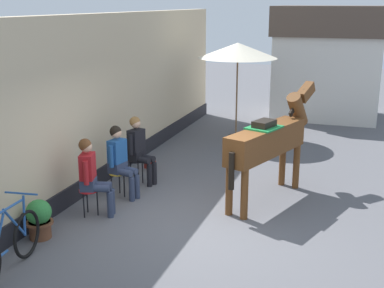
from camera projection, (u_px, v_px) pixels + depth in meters
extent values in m
plane|color=#56565B|center=(235.00, 171.00, 11.38)|extent=(40.00, 40.00, 0.00)
cube|color=#CCB793|center=(96.00, 100.00, 10.34)|extent=(0.30, 14.00, 3.40)
cube|color=black|center=(101.00, 172.00, 10.74)|extent=(0.34, 14.00, 0.36)
cube|color=silver|center=(327.00, 77.00, 16.41)|extent=(3.20, 2.40, 2.60)
cube|color=brown|center=(331.00, 21.00, 15.94)|extent=(3.40, 2.60, 0.90)
cylinder|color=red|center=(89.00, 190.00, 8.88)|extent=(0.34, 0.34, 0.03)
cylinder|color=black|center=(97.00, 203.00, 8.94)|extent=(0.02, 0.02, 0.45)
cylinder|color=black|center=(87.00, 200.00, 9.07)|extent=(0.02, 0.02, 0.45)
cylinder|color=black|center=(84.00, 206.00, 8.83)|extent=(0.02, 0.02, 0.45)
cube|color=#2D3851|center=(88.00, 184.00, 8.85)|extent=(0.32, 0.37, 0.20)
cube|color=maroon|center=(87.00, 166.00, 8.77)|extent=(0.31, 0.39, 0.44)
sphere|color=tan|center=(86.00, 147.00, 8.67)|extent=(0.20, 0.20, 0.20)
sphere|color=#593319|center=(85.00, 145.00, 8.66)|extent=(0.22, 0.22, 0.22)
cylinder|color=#2D3851|center=(100.00, 185.00, 8.93)|extent=(0.40, 0.23, 0.13)
cylinder|color=#2D3851|center=(112.00, 201.00, 9.01)|extent=(0.11, 0.11, 0.46)
cylinder|color=#2D3851|center=(98.00, 188.00, 8.78)|extent=(0.40, 0.23, 0.13)
cylinder|color=#2D3851|center=(110.00, 205.00, 8.85)|extent=(0.11, 0.11, 0.46)
cylinder|color=maroon|center=(91.00, 165.00, 8.97)|extent=(0.09, 0.09, 0.42)
cylinder|color=maroon|center=(86.00, 173.00, 8.59)|extent=(0.09, 0.09, 0.42)
cylinder|color=gold|center=(118.00, 173.00, 9.78)|extent=(0.34, 0.34, 0.03)
cylinder|color=black|center=(124.00, 186.00, 9.77)|extent=(0.02, 0.02, 0.45)
cylinder|color=black|center=(120.00, 182.00, 9.97)|extent=(0.02, 0.02, 0.45)
cylinder|color=black|center=(112.00, 186.00, 9.77)|extent=(0.02, 0.02, 0.45)
cube|color=#2D3851|center=(118.00, 167.00, 9.74)|extent=(0.30, 0.36, 0.20)
cube|color=#1E4C8C|center=(117.00, 151.00, 9.66)|extent=(0.29, 0.38, 0.44)
sphere|color=tan|center=(116.00, 133.00, 9.57)|extent=(0.20, 0.20, 0.20)
sphere|color=black|center=(115.00, 131.00, 9.57)|extent=(0.22, 0.22, 0.22)
cylinder|color=#2D3851|center=(128.00, 170.00, 9.73)|extent=(0.40, 0.21, 0.13)
cylinder|color=#2D3851|center=(137.00, 187.00, 9.72)|extent=(0.11, 0.11, 0.46)
cylinder|color=#2D3851|center=(123.00, 172.00, 9.60)|extent=(0.40, 0.21, 0.13)
cylinder|color=#2D3851|center=(132.00, 189.00, 9.59)|extent=(0.11, 0.11, 0.46)
cylinder|color=#1E4C8C|center=(125.00, 151.00, 9.83)|extent=(0.09, 0.09, 0.42)
cylinder|color=#1E4C8C|center=(111.00, 156.00, 9.50)|extent=(0.09, 0.09, 0.42)
cylinder|color=black|center=(137.00, 160.00, 10.54)|extent=(0.34, 0.34, 0.03)
cylinder|color=black|center=(143.00, 173.00, 10.54)|extent=(0.02, 0.02, 0.45)
cylinder|color=black|center=(138.00, 169.00, 10.74)|extent=(0.02, 0.02, 0.45)
cylinder|color=black|center=(131.00, 173.00, 10.55)|extent=(0.02, 0.02, 0.45)
cube|color=black|center=(137.00, 155.00, 10.51)|extent=(0.31, 0.37, 0.20)
cube|color=black|center=(136.00, 140.00, 10.43)|extent=(0.29, 0.38, 0.44)
sphere|color=tan|center=(136.00, 123.00, 10.33)|extent=(0.20, 0.20, 0.20)
sphere|color=olive|center=(135.00, 122.00, 10.34)|extent=(0.22, 0.22, 0.22)
cylinder|color=black|center=(146.00, 158.00, 10.49)|extent=(0.40, 0.22, 0.13)
cylinder|color=black|center=(154.00, 173.00, 10.47)|extent=(0.11, 0.11, 0.46)
cylinder|color=black|center=(142.00, 160.00, 10.36)|extent=(0.40, 0.22, 0.13)
cylinder|color=black|center=(149.00, 176.00, 10.34)|extent=(0.11, 0.11, 0.46)
cylinder|color=black|center=(143.00, 140.00, 10.59)|extent=(0.09, 0.09, 0.42)
cylinder|color=black|center=(131.00, 145.00, 10.27)|extent=(0.09, 0.09, 0.42)
cube|color=brown|center=(266.00, 141.00, 9.36)|extent=(1.13, 2.22, 0.52)
cylinder|color=brown|center=(282.00, 164.00, 10.39)|extent=(0.13, 0.13, 0.90)
cylinder|color=brown|center=(296.00, 166.00, 10.21)|extent=(0.13, 0.13, 0.90)
cylinder|color=brown|center=(229.00, 190.00, 8.91)|extent=(0.13, 0.13, 0.90)
cylinder|color=brown|center=(244.00, 194.00, 8.73)|extent=(0.13, 0.13, 0.90)
cylinder|color=brown|center=(297.00, 110.00, 10.17)|extent=(0.47, 0.69, 0.73)
cube|color=brown|center=(306.00, 92.00, 10.35)|extent=(0.34, 0.56, 0.40)
cube|color=black|center=(297.00, 103.00, 10.12)|extent=(0.24, 0.61, 0.48)
cylinder|color=black|center=(231.00, 171.00, 8.57)|extent=(0.13, 0.13, 0.65)
cube|color=#197238|center=(264.00, 127.00, 9.21)|extent=(0.67, 0.73, 0.03)
cube|color=black|center=(264.00, 124.00, 9.19)|extent=(0.41, 0.51, 0.12)
cylinder|color=brown|center=(40.00, 230.00, 8.10)|extent=(0.34, 0.34, 0.28)
cylinder|color=brown|center=(40.00, 223.00, 8.07)|extent=(0.43, 0.43, 0.04)
sphere|color=#2D7A38|center=(39.00, 212.00, 8.02)|extent=(0.40, 0.40, 0.40)
torus|color=black|center=(27.00, 234.00, 7.45)|extent=(0.14, 0.71, 0.71)
cylinder|color=#235199|center=(14.00, 222.00, 7.10)|extent=(0.10, 0.50, 0.60)
cylinder|color=#235199|center=(6.00, 209.00, 6.87)|extent=(0.14, 0.80, 0.09)
cylinder|color=#235199|center=(24.00, 216.00, 7.35)|extent=(0.05, 0.09, 0.60)
cylinder|color=#235199|center=(21.00, 193.00, 7.23)|extent=(0.50, 0.09, 0.03)
cylinder|color=black|center=(236.00, 136.00, 14.15)|extent=(0.44, 0.44, 0.06)
cylinder|color=olive|center=(237.00, 98.00, 13.86)|extent=(0.04, 0.04, 2.20)
cone|color=beige|center=(238.00, 50.00, 13.52)|extent=(2.10, 2.10, 0.40)
cube|color=maroon|center=(150.00, 165.00, 11.47)|extent=(0.30, 0.23, 0.20)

